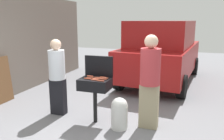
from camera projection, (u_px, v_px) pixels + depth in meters
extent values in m
plane|color=slate|center=(90.00, 128.00, 4.46)|extent=(24.00, 24.00, 0.00)
cube|color=slate|center=(3.00, 46.00, 6.01)|extent=(0.24, 8.00, 2.77)
cylinder|color=black|center=(95.00, 106.00, 4.65)|extent=(0.08, 0.08, 0.70)
cube|color=black|center=(95.00, 84.00, 4.56)|extent=(0.60, 0.44, 0.22)
cube|color=black|center=(99.00, 66.00, 4.69)|extent=(0.60, 0.05, 0.42)
cylinder|color=#C6593D|center=(98.00, 78.00, 4.56)|extent=(0.13, 0.04, 0.03)
cylinder|color=#B74C33|center=(101.00, 81.00, 4.32)|extent=(0.13, 0.03, 0.03)
cylinder|color=#B74C33|center=(90.00, 78.00, 4.53)|extent=(0.13, 0.04, 0.03)
cylinder|color=#AD4228|center=(88.00, 79.00, 4.48)|extent=(0.13, 0.03, 0.03)
cylinder|color=#AD4228|center=(103.00, 77.00, 4.59)|extent=(0.13, 0.03, 0.03)
cylinder|color=#C6593D|center=(105.00, 78.00, 4.53)|extent=(0.13, 0.03, 0.03)
cylinder|color=#C6593D|center=(94.00, 80.00, 4.39)|extent=(0.13, 0.03, 0.03)
cylinder|color=#C6593D|center=(103.00, 79.00, 4.44)|extent=(0.13, 0.03, 0.03)
cylinder|color=#B74C33|center=(100.00, 78.00, 4.51)|extent=(0.13, 0.04, 0.03)
cylinder|color=#B74C33|center=(90.00, 76.00, 4.69)|extent=(0.13, 0.03, 0.03)
cylinder|color=#B74C33|center=(91.00, 77.00, 4.65)|extent=(0.13, 0.03, 0.03)
cylinder|color=#B74C33|center=(96.00, 79.00, 4.49)|extent=(0.13, 0.04, 0.03)
cylinder|color=#C6593D|center=(96.00, 79.00, 4.45)|extent=(0.13, 0.04, 0.03)
cylinder|color=silver|center=(119.00, 117.00, 4.40)|extent=(0.32, 0.32, 0.46)
sphere|color=silver|center=(119.00, 106.00, 4.35)|extent=(0.31, 0.31, 0.31)
cube|color=black|center=(58.00, 96.00, 5.07)|extent=(0.33, 0.18, 0.79)
cylinder|color=silver|center=(57.00, 65.00, 4.92)|extent=(0.35, 0.35, 0.63)
sphere|color=beige|center=(56.00, 45.00, 4.83)|extent=(0.23, 0.23, 0.23)
cube|color=gray|center=(149.00, 106.00, 4.41)|extent=(0.36, 0.20, 0.86)
cylinder|color=#B23338|center=(150.00, 67.00, 4.25)|extent=(0.38, 0.38, 0.68)
sphere|color=beige|center=(151.00, 42.00, 4.15)|extent=(0.25, 0.25, 0.25)
cube|color=maroon|center=(162.00, 59.00, 7.74)|extent=(2.36, 4.58, 0.90)
cube|color=maroon|center=(162.00, 34.00, 7.39)|extent=(2.03, 2.77, 0.80)
cylinder|color=black|center=(182.00, 86.00, 6.10)|extent=(0.29, 0.66, 0.64)
cylinder|color=black|center=(119.00, 79.00, 6.85)|extent=(0.29, 0.66, 0.64)
cylinder|color=black|center=(194.00, 66.00, 8.83)|extent=(0.29, 0.66, 0.64)
cylinder|color=black|center=(149.00, 62.00, 9.58)|extent=(0.29, 0.66, 0.64)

